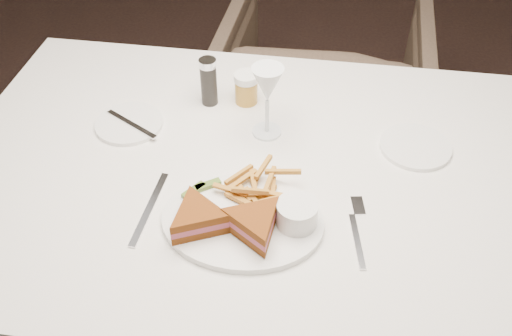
{
  "coord_description": "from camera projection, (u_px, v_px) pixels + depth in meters",
  "views": [
    {
      "loc": [
        0.15,
        -1.04,
        1.59
      ],
      "look_at": [
        -0.03,
        -0.2,
        0.8
      ],
      "focal_mm": 40.0,
      "sensor_mm": 36.0,
      "label": 1
    }
  ],
  "objects": [
    {
      "name": "ground",
      "position": [
        278.0,
        308.0,
        1.85
      ],
      "size": [
        5.0,
        5.0,
        0.0
      ],
      "primitive_type": "plane",
      "color": "black",
      "rests_on": "ground"
    },
    {
      "name": "table_setting",
      "position": [
        249.0,
        175.0,
        1.17
      ],
      "size": [
        0.82,
        0.59,
        0.18
      ],
      "color": "white",
      "rests_on": "table"
    },
    {
      "name": "chair_far",
      "position": [
        322.0,
        88.0,
        2.12
      ],
      "size": [
        0.73,
        0.68,
        0.74
      ],
      "primitive_type": "imported",
      "rotation": [
        0.0,
        0.0,
        3.16
      ],
      "color": "#433429",
      "rests_on": "ground"
    },
    {
      "name": "table",
      "position": [
        260.0,
        274.0,
        1.49
      ],
      "size": [
        1.43,
        1.0,
        0.75
      ],
      "primitive_type": "cube",
      "rotation": [
        0.0,
        0.0,
        0.06
      ],
      "color": "silver",
      "rests_on": "ground"
    }
  ]
}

